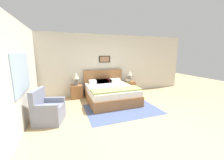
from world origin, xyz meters
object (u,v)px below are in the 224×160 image
at_px(bed, 110,92).
at_px(nightstand_near_window, 77,91).
at_px(armchair, 48,111).
at_px(nightstand_by_door, 129,87).
at_px(table_lamp_near_window, 76,77).
at_px(table_lamp_by_door, 130,74).

relative_size(bed, nightstand_near_window, 3.76).
distance_m(armchair, nightstand_by_door, 3.76).
height_order(nightstand_near_window, table_lamp_near_window, table_lamp_near_window).
distance_m(armchair, table_lamp_by_door, 3.80).
relative_size(nightstand_by_door, table_lamp_near_window, 1.03).
xyz_separation_m(bed, armchair, (-2.10, -1.05, -0.00)).
height_order(armchair, nightstand_by_door, armchair).
bearing_deg(armchair, table_lamp_near_window, 168.93).
bearing_deg(table_lamp_near_window, table_lamp_by_door, 0.00).
distance_m(bed, table_lamp_near_window, 1.50).
xyz_separation_m(armchair, nightstand_by_door, (3.30, 1.81, -0.04)).
bearing_deg(nightstand_by_door, table_lamp_near_window, -179.70).
relative_size(nightstand_by_door, table_lamp_by_door, 1.03).
distance_m(armchair, nightstand_near_window, 2.03).
bearing_deg(table_lamp_near_window, bed, -32.17).
distance_m(bed, nightstand_near_window, 1.41).
relative_size(table_lamp_near_window, table_lamp_by_door, 1.00).
height_order(bed, table_lamp_near_window, bed).
distance_m(bed, table_lamp_by_door, 1.51).
height_order(bed, table_lamp_by_door, bed).
xyz_separation_m(nightstand_near_window, nightstand_by_door, (2.38, 0.00, 0.00)).
height_order(bed, nightstand_by_door, bed).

